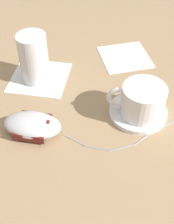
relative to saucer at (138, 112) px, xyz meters
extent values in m
plane|color=#9E7F5B|center=(-0.12, 0.03, -0.01)|extent=(3.00, 3.00, 0.00)
cylinder|color=white|center=(0.00, 0.00, 0.00)|extent=(0.12, 0.12, 0.01)
cylinder|color=white|center=(0.01, 0.00, 0.04)|extent=(0.09, 0.09, 0.07)
torus|color=white|center=(-0.04, 0.00, 0.04)|extent=(0.05, 0.01, 0.05)
ellipsoid|color=silver|center=(-0.21, -0.07, 0.01)|extent=(0.12, 0.08, 0.04)
cylinder|color=#591E19|center=(-0.18, -0.07, 0.02)|extent=(0.01, 0.01, 0.01)
cube|color=#591E19|center=(-0.21, -0.03, 0.01)|extent=(0.06, 0.01, 0.02)
cube|color=#591E19|center=(-0.21, -0.10, 0.01)|extent=(0.06, 0.01, 0.02)
cylinder|color=gray|center=(-0.13, -0.08, 0.00)|extent=(0.05, 0.03, 0.00)
cylinder|color=gray|center=(-0.08, -0.10, 0.00)|extent=(0.05, 0.01, 0.00)
cylinder|color=gray|center=(-0.03, -0.09, 0.00)|extent=(0.05, 0.02, 0.00)
cylinder|color=gray|center=(0.01, -0.07, 0.00)|extent=(0.04, 0.04, 0.00)
cylinder|color=gray|center=(0.05, -0.04, 0.00)|extent=(0.04, 0.03, 0.00)
sphere|color=gray|center=(-0.15, -0.07, 0.00)|extent=(0.00, 0.00, 0.00)
sphere|color=gray|center=(-0.11, -0.10, 0.00)|extent=(0.00, 0.00, 0.00)
sphere|color=gray|center=(-0.06, -0.10, 0.00)|extent=(0.00, 0.00, 0.00)
sphere|color=gray|center=(-0.01, -0.09, 0.00)|extent=(0.00, 0.00, 0.00)
sphere|color=gray|center=(0.03, -0.05, 0.00)|extent=(0.00, 0.00, 0.00)
sphere|color=gray|center=(0.07, -0.02, 0.00)|extent=(0.00, 0.00, 0.00)
cube|color=white|center=(-0.23, 0.10, 0.00)|extent=(0.14, 0.14, 0.00)
cylinder|color=silver|center=(-0.24, 0.10, 0.05)|extent=(0.07, 0.07, 0.12)
cube|color=white|center=(-0.02, 0.20, 0.00)|extent=(0.15, 0.15, 0.00)
camera|label=1|loc=(-0.07, -0.47, 0.47)|focal=50.00mm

